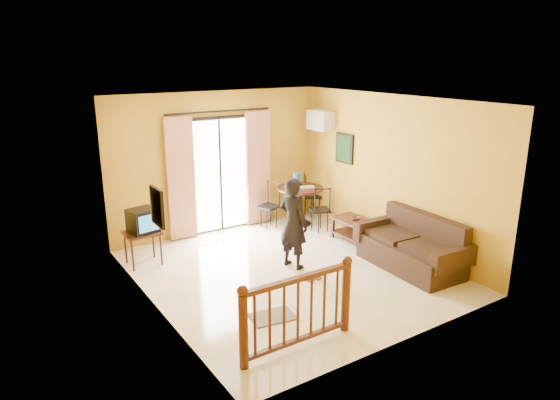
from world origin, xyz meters
TOP-DOWN VIEW (x-y plane):
  - ground at (0.00, 0.00)m, footprint 5.00×5.00m
  - room_shell at (0.00, 0.00)m, footprint 5.00×5.00m
  - balcony_door at (0.00, 2.43)m, footprint 2.25×0.14m
  - tv_table at (-1.90, 1.62)m, footprint 0.59×0.49m
  - television at (-1.87, 1.62)m, footprint 0.51×0.48m
  - picture_left at (-2.22, -0.20)m, footprint 0.05×0.42m
  - dining_table at (1.56, 1.89)m, footprint 0.97×0.97m
  - water_jug at (1.53, 1.97)m, footprint 0.16×0.16m
  - serving_tray at (1.67, 1.79)m, footprint 0.32×0.26m
  - dining_chairs at (1.55, 1.86)m, footprint 1.77×1.45m
  - air_conditioner at (2.09, 1.95)m, footprint 0.31×0.60m
  - botanical_print at (2.22, 1.30)m, footprint 0.05×0.50m
  - coffee_table at (1.85, 0.43)m, footprint 0.55×0.98m
  - bowl at (1.85, 0.47)m, footprint 0.19×0.19m
  - sofa at (1.86, -0.97)m, footprint 0.96×1.92m
  - standing_person at (0.19, 0.15)m, footprint 0.52×0.65m
  - stair_balustrade at (-1.15, -1.90)m, footprint 1.63×0.13m
  - doormat at (-1.02, -1.11)m, footprint 0.65×0.49m
  - sandals at (0.14, -0.41)m, footprint 0.31×0.27m

SIDE VIEW (x-z plane):
  - ground at x=0.00m, z-range 0.00..0.00m
  - dining_chairs at x=1.55m, z-range -0.47..0.47m
  - doormat at x=-1.02m, z-range 0.00..0.02m
  - sandals at x=0.14m, z-range 0.00..0.03m
  - coffee_table at x=1.85m, z-range 0.07..0.51m
  - sofa at x=1.86m, z-range -0.11..0.79m
  - bowl at x=1.85m, z-range 0.44..0.49m
  - tv_table at x=-1.90m, z-range 0.22..0.80m
  - stair_balustrade at x=-1.15m, z-range 0.05..1.08m
  - dining_table at x=1.56m, z-range 0.24..1.05m
  - standing_person at x=0.19m, z-range 0.00..1.55m
  - television at x=-1.87m, z-range 0.59..0.98m
  - serving_tray at x=1.67m, z-range 0.81..0.83m
  - water_jug at x=1.53m, z-range 0.81..1.10m
  - balcony_door at x=0.00m, z-range -0.04..2.42m
  - picture_left at x=-2.22m, z-range 1.29..1.81m
  - botanical_print at x=2.22m, z-range 1.35..1.95m
  - room_shell at x=0.00m, z-range -0.80..4.20m
  - air_conditioner at x=2.09m, z-range 1.95..2.35m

